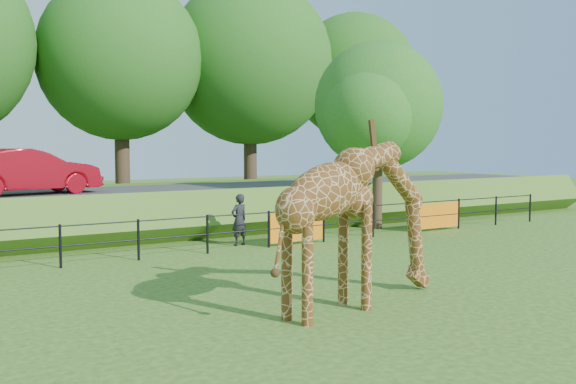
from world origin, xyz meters
The scene contains 9 objects.
ground centered at (0.00, 0.00, 0.00)m, with size 90.00×90.00×0.00m, color #2C5314.
giraffe centered at (0.00, 1.13, 1.58)m, with size 4.42×0.81×3.16m, color #593212, non-canonical shape.
perimeter_fence centered at (0.00, 8.00, 0.55)m, with size 28.07×0.10×1.10m, color black, non-canonical shape.
embankment centered at (0.00, 15.50, 0.65)m, with size 40.00×9.00×1.30m, color #2C5314.
road centered at (0.00, 14.00, 1.36)m, with size 40.00×5.00×0.12m, color #303133.
car_red centered at (-3.69, 13.98, 2.18)m, with size 1.60×4.60×1.51m, color #AB0C19.
visitor centered at (1.43, 8.80, 0.79)m, with size 0.57×0.38×1.57m, color black.
tree_east centered at (7.60, 9.63, 4.28)m, with size 5.40×4.71×6.76m.
bg_tree_line centered at (1.89, 22.00, 7.19)m, with size 37.30×8.80×11.82m.
Camera 1 is at (-7.53, -8.39, 3.10)m, focal length 40.00 mm.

